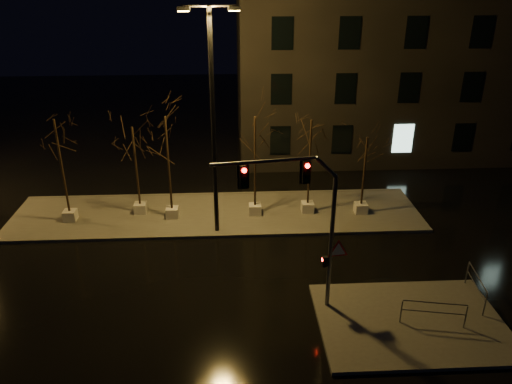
{
  "coord_description": "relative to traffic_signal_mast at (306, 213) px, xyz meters",
  "views": [
    {
      "loc": [
        0.83,
        -18.37,
        12.4
      ],
      "look_at": [
        1.95,
        2.75,
        2.8
      ],
      "focal_mm": 35.0,
      "sensor_mm": 36.0,
      "label": 1
    }
  ],
  "objects": [
    {
      "name": "sidewalk_corner",
      "position": [
        4.01,
        -1.01,
        -4.23
      ],
      "size": [
        7.0,
        5.0,
        0.15
      ],
      "primitive_type": "cube",
      "color": "#4E4C46",
      "rests_on": "ground"
    },
    {
      "name": "tree_2",
      "position": [
        -5.86,
        8.08,
        0.16
      ],
      "size": [
        1.8,
        1.8,
        5.69
      ],
      "color": "beige",
      "rests_on": "median"
    },
    {
      "name": "tree_1",
      "position": [
        -7.64,
        8.7,
        -0.38
      ],
      "size": [
        1.8,
        1.8,
        4.97
      ],
      "color": "beige",
      "rests_on": "median"
    },
    {
      "name": "median",
      "position": [
        -3.49,
        8.49,
        -4.23
      ],
      "size": [
        22.0,
        5.0,
        0.15
      ],
      "primitive_type": "cube",
      "color": "#4E4C46",
      "rests_on": "ground"
    },
    {
      "name": "traffic_signal_mast",
      "position": [
        0.0,
        0.0,
        0.0
      ],
      "size": [
        5.14,
        0.77,
        6.32
      ],
      "rotation": [
        0.0,
        0.0,
        0.14
      ],
      "color": "#515358",
      "rests_on": "sidewalk_corner"
    },
    {
      "name": "ground",
      "position": [
        -3.49,
        2.49,
        -4.3
      ],
      "size": [
        90.0,
        90.0,
        0.0
      ],
      "primitive_type": "plane",
      "color": "black",
      "rests_on": "ground"
    },
    {
      "name": "building",
      "position": [
        10.51,
        20.49,
        3.2
      ],
      "size": [
        25.0,
        12.0,
        15.0
      ],
      "primitive_type": "cube",
      "color": "black",
      "rests_on": "ground"
    },
    {
      "name": "tree_0",
      "position": [
        -11.21,
        8.02,
        0.13
      ],
      "size": [
        1.8,
        1.8,
        5.64
      ],
      "color": "beige",
      "rests_on": "median"
    },
    {
      "name": "streetlight_main",
      "position": [
        -3.45,
        6.51,
        2.07
      ],
      "size": [
        2.69,
        0.39,
        10.79
      ],
      "rotation": [
        0.0,
        0.0,
        0.03
      ],
      "color": "black",
      "rests_on": "median"
    },
    {
      "name": "guard_rail_a",
      "position": [
        4.71,
        -1.29,
        -3.49
      ],
      "size": [
        2.32,
        0.49,
        1.02
      ],
      "rotation": [
        0.0,
        0.0,
        -0.19
      ],
      "color": "#515358",
      "rests_on": "sidewalk_corner"
    },
    {
      "name": "tree_3",
      "position": [
        -1.43,
        8.23,
        0.08
      ],
      "size": [
        1.8,
        1.8,
        5.57
      ],
      "color": "beige",
      "rests_on": "median"
    },
    {
      "name": "guard_rail_b",
      "position": [
        7.01,
        0.22,
        -3.47
      ],
      "size": [
        0.33,
        2.22,
        1.06
      ],
      "rotation": [
        0.0,
        0.0,
        1.44
      ],
      "color": "#515358",
      "rests_on": "sidewalk_corner"
    },
    {
      "name": "tree_4",
      "position": [
        1.44,
        8.34,
        -0.11
      ],
      "size": [
        1.8,
        1.8,
        5.33
      ],
      "color": "beige",
      "rests_on": "median"
    },
    {
      "name": "tree_5",
      "position": [
        4.32,
        8.08,
        -0.81
      ],
      "size": [
        1.8,
        1.8,
        4.4
      ],
      "color": "beige",
      "rests_on": "median"
    }
  ]
}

